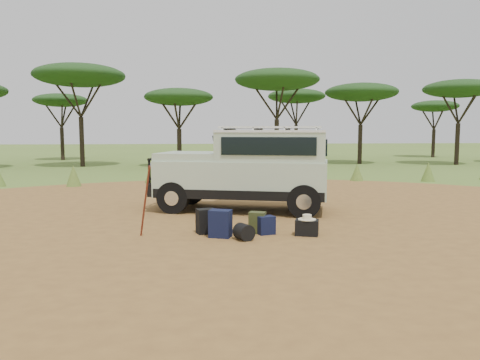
{
  "coord_description": "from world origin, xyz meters",
  "views": [
    {
      "loc": [
        -1.38,
        -10.86,
        2.21
      ],
      "look_at": [
        -0.15,
        0.54,
        1.0
      ],
      "focal_mm": 35.0,
      "sensor_mm": 36.0,
      "label": 1
    }
  ],
  "objects": [
    {
      "name": "backpack_olive",
      "position": [
        0.06,
        -1.02,
        0.23
      ],
      "size": [
        0.4,
        0.35,
        0.47
      ],
      "primitive_type": "cube",
      "rotation": [
        0.0,
        0.0,
        -0.38
      ],
      "color": "#343D1C",
      "rests_on": "ground"
    },
    {
      "name": "walking_staff",
      "position": [
        -2.3,
        -1.27,
        0.76
      ],
      "size": [
        0.3,
        0.6,
        1.53
      ],
      "primitive_type": "cylinder",
      "rotation": [
        0.38,
        0.0,
        0.43
      ],
      "color": "maroon",
      "rests_on": "ground"
    },
    {
      "name": "acacia_treeline",
      "position": [
        0.75,
        19.81,
        4.87
      ],
      "size": [
        46.7,
        13.2,
        6.26
      ],
      "color": "black",
      "rests_on": "ground"
    },
    {
      "name": "backpack_black",
      "position": [
        -1.04,
        -0.93,
        0.27
      ],
      "size": [
        0.46,
        0.38,
        0.54
      ],
      "primitive_type": "cube",
      "rotation": [
        0.0,
        0.0,
        0.27
      ],
      "color": "black",
      "rests_on": "ground"
    },
    {
      "name": "dirt_clearing",
      "position": [
        0.0,
        0.0,
        0.0
      ],
      "size": [
        23.0,
        23.0,
        0.01
      ],
      "primitive_type": "cylinder",
      "color": "olive",
      "rests_on": "ground"
    },
    {
      "name": "safari_vehicle",
      "position": [
        0.22,
        1.88,
        1.12
      ],
      "size": [
        5.08,
        3.16,
        2.33
      ],
      "rotation": [
        0.0,
        0.0,
        -0.29
      ],
      "color": "#B2C6A9",
      "rests_on": "ground"
    },
    {
      "name": "stuff_sack",
      "position": [
        -0.31,
        -1.63,
        0.17
      ],
      "size": [
        0.45,
        0.45,
        0.34
      ],
      "primitive_type": "cylinder",
      "rotation": [
        1.57,
        0.0,
        0.42
      ],
      "color": "black",
      "rests_on": "ground"
    },
    {
      "name": "duffel_navy",
      "position": [
        0.22,
        -1.14,
        0.2
      ],
      "size": [
        0.41,
        0.36,
        0.4
      ],
      "primitive_type": "cube",
      "rotation": [
        0.0,
        0.0,
        0.3
      ],
      "color": "#111836",
      "rests_on": "ground"
    },
    {
      "name": "grass_fringe",
      "position": [
        0.12,
        8.67,
        0.4
      ],
      "size": [
        36.6,
        1.6,
        0.9
      ],
      "color": "#58762A",
      "rests_on": "ground"
    },
    {
      "name": "hard_case",
      "position": [
        1.07,
        -1.34,
        0.17
      ],
      "size": [
        0.56,
        0.47,
        0.34
      ],
      "primitive_type": "cube",
      "rotation": [
        0.0,
        0.0,
        -0.31
      ],
      "color": "black",
      "rests_on": "ground"
    },
    {
      "name": "safari_hat",
      "position": [
        1.07,
        -1.34,
        0.38
      ],
      "size": [
        0.38,
        0.38,
        0.11
      ],
      "color": "beige",
      "rests_on": "hard_case"
    },
    {
      "name": "ground",
      "position": [
        0.0,
        0.0,
        0.0
      ],
      "size": [
        140.0,
        140.0,
        0.0
      ],
      "primitive_type": "plane",
      "color": "#58762A",
      "rests_on": "ground"
    },
    {
      "name": "backpack_navy",
      "position": [
        -0.76,
        -1.32,
        0.29
      ],
      "size": [
        0.52,
        0.45,
        0.58
      ],
      "primitive_type": "cube",
      "rotation": [
        0.0,
        0.0,
        -0.35
      ],
      "color": "#111836",
      "rests_on": "ground"
    }
  ]
}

